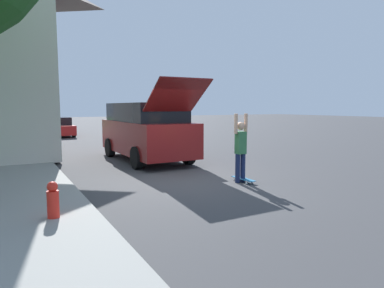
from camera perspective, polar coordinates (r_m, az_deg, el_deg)
ground_plane at (r=9.34m, az=-1.92°, el=-6.11°), size 120.00×120.00×0.00m
sidewalk at (r=14.26m, az=-26.56°, el=-2.26°), size 1.80×80.00×0.10m
suv_parked at (r=12.82m, az=-7.71°, el=2.32°), size 2.11×5.81×2.82m
car_down_street at (r=24.90m, az=-21.61°, el=2.64°), size 1.93×4.44×1.29m
skateboarder at (r=9.06m, az=8.10°, el=-0.57°), size 0.41×0.21×1.82m
skateboard at (r=9.24m, az=8.55°, el=-5.78°), size 0.22×0.82×0.10m
fire_hydrant at (r=6.39m, az=-22.17°, el=-8.66°), size 0.20×0.20×0.63m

